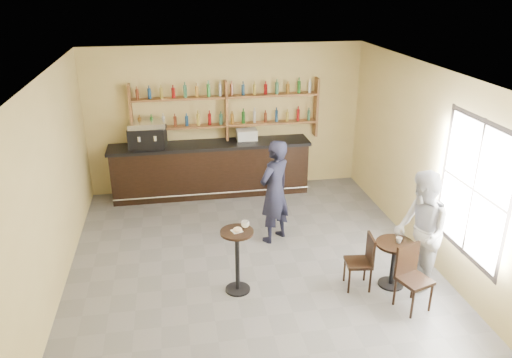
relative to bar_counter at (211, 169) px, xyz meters
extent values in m
plane|color=slate|center=(0.40, -3.15, -0.58)|extent=(7.00, 7.00, 0.00)
plane|color=white|center=(0.40, -3.15, 2.62)|extent=(7.00, 7.00, 0.00)
plane|color=#D7C07A|center=(0.40, 0.35, 1.02)|extent=(7.00, 0.00, 7.00)
plane|color=#D7C07A|center=(0.40, -6.65, 1.02)|extent=(7.00, 0.00, 7.00)
plane|color=#D7C07A|center=(-2.60, -3.15, 1.02)|extent=(0.00, 7.00, 7.00)
plane|color=#D7C07A|center=(3.40, -3.15, 1.02)|extent=(0.00, 7.00, 7.00)
plane|color=white|center=(3.39, -4.35, 1.12)|extent=(0.00, 2.00, 2.00)
cube|color=white|center=(0.06, -3.77, 0.45)|extent=(0.19, 0.19, 0.00)
torus|color=#C98F49|center=(0.07, -3.78, 0.48)|extent=(0.17, 0.17, 0.05)
imported|color=white|center=(0.20, -3.67, 0.50)|extent=(0.15, 0.15, 0.10)
imported|color=black|center=(0.94, -2.28, 0.37)|extent=(0.83, 0.79, 1.91)
imported|color=white|center=(2.51, -4.04, 0.21)|extent=(0.10, 0.10, 0.09)
imported|color=#A9A9AE|center=(2.81, -4.10, 0.36)|extent=(0.89, 1.05, 1.89)
camera|label=1|loc=(-0.77, -10.22, 3.95)|focal=35.00mm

